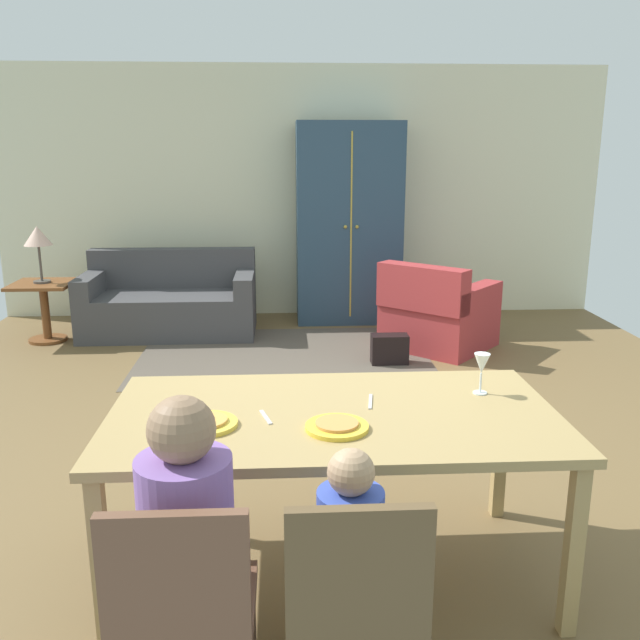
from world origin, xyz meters
name	(u,v)px	position (x,y,z in m)	size (l,w,h in m)	color
ground_plane	(316,416)	(0.00, 0.47, -0.01)	(6.62, 6.13, 0.02)	brown
back_wall	(302,193)	(0.00, 3.58, 1.35)	(6.62, 0.10, 2.70)	beige
dining_table	(333,427)	(-0.02, -1.35, 0.69)	(1.87, 1.00, 0.76)	tan
plate_near_man	(206,424)	(-0.53, -1.47, 0.77)	(0.25, 0.25, 0.02)	yellow
pizza_near_man	(206,420)	(-0.53, -1.47, 0.78)	(0.17, 0.17, 0.01)	gold
plate_near_child	(337,427)	(-0.02, -1.53, 0.77)	(0.25, 0.25, 0.02)	yellow
pizza_near_child	(337,423)	(-0.02, -1.53, 0.78)	(0.17, 0.17, 0.01)	#DC9248
wine_glass	(482,365)	(0.65, -1.17, 0.89)	(0.07, 0.07, 0.19)	silver
fork	(266,417)	(-0.30, -1.40, 0.76)	(0.02, 0.15, 0.01)	silver
knife	(370,402)	(0.15, -1.25, 0.76)	(0.01, 0.17, 0.01)	silver
dining_chair_man	(183,607)	(-0.53, -2.20, 0.49)	(0.42, 0.42, 0.87)	brown
person_man	(191,566)	(-0.53, -2.03, 0.51)	(0.30, 0.40, 1.11)	#3A4158
dining_chair_child	(354,601)	(-0.02, -2.20, 0.49)	(0.42, 0.42, 0.87)	brown
person_child	(349,583)	(-0.02, -2.03, 0.43)	(0.22, 0.29, 0.92)	#313840
area_rug	(284,355)	(-0.22, 1.91, 0.00)	(2.60, 1.80, 0.01)	brown
couch	(170,303)	(-1.37, 2.77, 0.30)	(1.70, 0.86, 0.82)	#403F42
armchair	(437,315)	(1.21, 2.07, 0.32)	(1.21, 1.21, 0.82)	#A33133
armoire	(348,224)	(0.48, 3.19, 1.05)	(1.10, 0.59, 2.10)	#274157
side_table	(44,303)	(-2.53, 2.51, 0.38)	(0.56, 0.56, 0.58)	brown
table_lamp	(38,238)	(-2.53, 2.51, 1.01)	(0.26, 0.26, 0.54)	#4B453E
handbag	(389,349)	(0.70, 1.61, 0.13)	(0.32, 0.16, 0.26)	black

